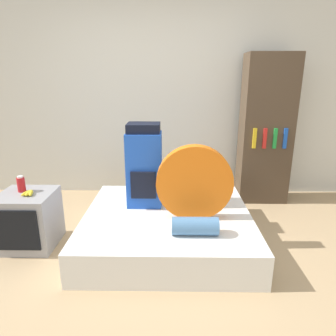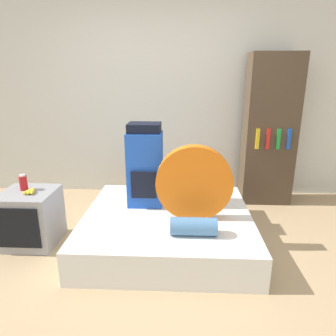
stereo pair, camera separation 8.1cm
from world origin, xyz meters
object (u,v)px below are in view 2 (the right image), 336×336
at_px(backpack, 145,166).
at_px(tent_bag, 194,183).
at_px(television, 31,218).
at_px(canister, 23,183).
at_px(bookshelf, 269,131).
at_px(sleeping_roll, 194,226).

xyz_separation_m(backpack, tent_bag, (0.47, -0.31, -0.06)).
bearing_deg(television, canister, 132.36).
height_order(tent_bag, canister, tent_bag).
distance_m(canister, bookshelf, 2.80).
bearing_deg(television, sleeping_roll, -11.50).
bearing_deg(television, bookshelf, 25.01).
xyz_separation_m(canister, bookshelf, (2.55, 1.11, 0.31)).
bearing_deg(sleeping_roll, backpack, 127.32).
xyz_separation_m(tent_bag, bookshelf, (0.96, 1.18, 0.27)).
height_order(tent_bag, bookshelf, bookshelf).
relative_size(tent_bag, television, 1.31).
bearing_deg(bookshelf, canister, -156.51).
bearing_deg(canister, bookshelf, 23.49).
relative_size(backpack, canister, 5.46).
bearing_deg(bookshelf, backpack, -148.73).
bearing_deg(bookshelf, tent_bag, -129.08).
relative_size(backpack, television, 1.58).
distance_m(backpack, sleeping_roll, 0.83).
height_order(tent_bag, television, tent_bag).
relative_size(tent_bag, sleeping_roll, 1.79).
bearing_deg(canister, television, -47.64).
height_order(backpack, television, backpack).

